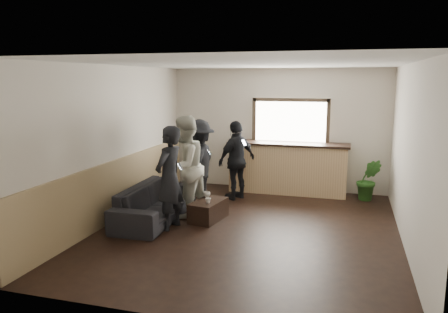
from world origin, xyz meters
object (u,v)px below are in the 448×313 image
(sofa, at_px, (155,202))
(cup_b, at_px, (208,201))
(person_c, at_px, (199,163))
(coffee_table, at_px, (208,210))
(potted_plant, at_px, (369,180))
(person_a, at_px, (169,178))
(bar_counter, at_px, (288,165))
(person_d, at_px, (237,160))
(cup_a, at_px, (207,194))
(person_b, at_px, (185,167))

(sofa, bearing_deg, cup_b, -86.20)
(sofa, height_order, person_c, person_c)
(coffee_table, height_order, potted_plant, potted_plant)
(sofa, height_order, cup_b, sofa)
(cup_b, bearing_deg, person_a, -138.87)
(bar_counter, relative_size, sofa, 1.24)
(sofa, relative_size, cup_b, 21.69)
(person_d, bearing_deg, potted_plant, 135.41)
(coffee_table, bearing_deg, person_c, 119.44)
(person_c, bearing_deg, bar_counter, 133.03)
(sofa, height_order, coffee_table, sofa)
(bar_counter, distance_m, coffee_table, 2.68)
(cup_a, height_order, potted_plant, potted_plant)
(bar_counter, xyz_separation_m, cup_b, (-1.07, -2.54, -0.24))
(coffee_table, xyz_separation_m, person_a, (-0.49, -0.62, 0.71))
(coffee_table, xyz_separation_m, cup_b, (0.04, -0.15, 0.23))
(person_c, bearing_deg, person_b, -2.59)
(cup_b, xyz_separation_m, person_a, (-0.54, -0.47, 0.49))
(person_c, bearing_deg, coffee_table, 28.23)
(coffee_table, bearing_deg, cup_b, -73.96)
(cup_a, bearing_deg, person_c, 121.54)
(sofa, height_order, cup_a, sofa)
(sofa, height_order, person_d, person_d)
(person_d, bearing_deg, cup_b, 29.17)
(person_c, bearing_deg, cup_a, 30.33)
(cup_a, relative_size, potted_plant, 0.14)
(person_a, relative_size, person_c, 1.01)
(cup_a, bearing_deg, coffee_table, -66.00)
(bar_counter, bearing_deg, person_c, -135.77)
(bar_counter, distance_m, cup_a, 2.48)
(cup_a, relative_size, person_b, 0.07)
(coffee_table, relative_size, potted_plant, 0.90)
(bar_counter, xyz_separation_m, coffee_table, (-1.11, -2.39, -0.46))
(cup_a, xyz_separation_m, person_c, (-0.37, 0.60, 0.47))
(potted_plant, bearing_deg, bar_counter, 173.62)
(sofa, distance_m, potted_plant, 4.52)
(bar_counter, height_order, coffee_table, bar_counter)
(cup_a, relative_size, person_a, 0.07)
(coffee_table, distance_m, person_b, 0.92)
(coffee_table, xyz_separation_m, potted_plant, (2.86, 2.20, 0.27))
(cup_a, bearing_deg, bar_counter, 60.33)
(bar_counter, relative_size, person_a, 1.51)
(person_d, bearing_deg, coffee_table, 27.35)
(bar_counter, relative_size, cup_b, 26.91)
(sofa, bearing_deg, coffee_table, -77.35)
(cup_b, distance_m, person_c, 1.22)
(potted_plant, distance_m, person_c, 3.62)
(sofa, bearing_deg, person_c, -24.88)
(cup_a, bearing_deg, cup_b, -68.87)
(person_d, bearing_deg, bar_counter, 162.64)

